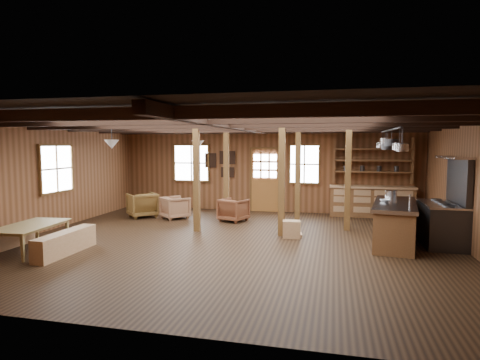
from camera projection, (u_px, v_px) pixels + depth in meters
The scene contains 22 objects.
room at pixel (232, 182), 9.06m from camera, with size 10.04×9.04×2.84m.
ceiling_joists at pixel (234, 125), 9.12m from camera, with size 9.80×8.82×0.18m.
timber_posts at pixel (269, 175), 10.96m from camera, with size 3.95×2.35×2.80m.
back_door at pixel (265, 185), 13.42m from camera, with size 1.02×0.08×2.15m.
window_back_left at pixel (191, 163), 13.96m from camera, with size 1.32×0.06×1.32m.
window_back_right at pixel (304, 164), 13.07m from camera, with size 1.02×0.06×1.32m.
window_left at pixel (56, 169), 10.66m from camera, with size 0.14×1.24×1.32m.
notice_boards at pixel (222, 162), 13.70m from camera, with size 1.08×0.03×0.90m.
back_counter at pixel (372, 198), 12.44m from camera, with size 2.55×0.60×2.45m.
pendant_lamps at pixel (158, 144), 10.47m from camera, with size 1.86×2.36×0.66m.
pot_rack at pixel (391, 144), 8.56m from camera, with size 0.37×3.00×0.45m.
kitchen_island at pixel (394, 223), 9.06m from camera, with size 1.24×2.60×1.20m.
step_stool at pixel (291, 229), 9.65m from camera, with size 0.47×0.33×0.42m, color #9A6D46.
commercial_range at pixel (444, 217), 8.92m from camera, with size 0.82×1.61×1.99m.
dining_table at pixel (32, 238), 8.40m from camera, with size 1.62×0.90×0.57m, color olive.
bench_wall at pixel (2, 239), 8.57m from camera, with size 0.30×1.59×0.44m, color #9A6D46.
bench_aisle at pixel (65, 243), 8.22m from camera, with size 0.32×1.68×0.46m, color #9A6D46.
armchair_a at pixel (142, 205), 12.40m from camera, with size 0.81×0.83×0.76m, color brown.
armchair_b at pixel (234, 210), 11.74m from camera, with size 0.71×0.73×0.67m, color brown.
armchair_c at pixel (175, 208), 12.15m from camera, with size 0.72×0.74×0.67m, color #8A5C3E.
counter_pot at pixel (391, 194), 9.98m from camera, with size 0.28×0.28×0.17m, color #B7B9BE.
bowl at pixel (385, 200), 9.18m from camera, with size 0.23×0.23×0.06m, color silver.
Camera 1 is at (2.23, -8.74, 2.24)m, focal length 30.00 mm.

